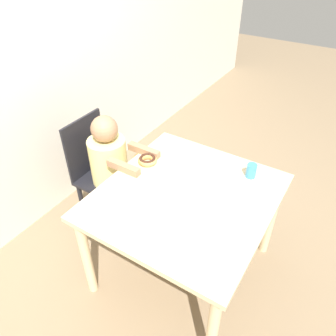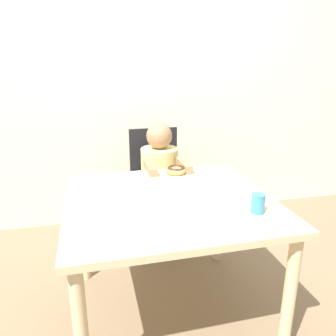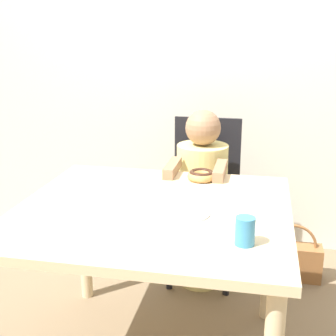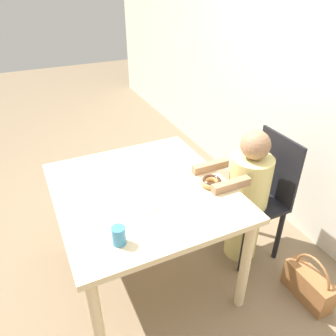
# 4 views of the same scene
# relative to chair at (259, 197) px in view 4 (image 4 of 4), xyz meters

# --- Properties ---
(ground_plane) EXTENTS (12.00, 12.00, 0.00)m
(ground_plane) POSITION_rel_chair_xyz_m (-0.10, -0.82, -0.47)
(ground_plane) COLOR #7A664C
(wall_back) EXTENTS (8.00, 0.05, 2.50)m
(wall_back) POSITION_rel_chair_xyz_m (-0.10, 0.50, 0.78)
(wall_back) COLOR silver
(wall_back) RESTS_ON ground_plane
(dining_table) EXTENTS (1.07, 1.00, 0.72)m
(dining_table) POSITION_rel_chair_xyz_m (-0.10, -0.82, 0.16)
(dining_table) COLOR beige
(dining_table) RESTS_ON ground_plane
(chair) EXTENTS (0.38, 0.37, 0.91)m
(chair) POSITION_rel_chair_xyz_m (0.00, 0.00, 0.00)
(chair) COLOR black
(chair) RESTS_ON ground_plane
(child_figure) EXTENTS (0.28, 0.50, 0.99)m
(child_figure) POSITION_rel_chair_xyz_m (-0.00, -0.11, 0.02)
(child_figure) COLOR #E0D17F
(child_figure) RESTS_ON ground_plane
(donut) EXTENTS (0.13, 0.13, 0.05)m
(donut) POSITION_rel_chair_xyz_m (0.04, -0.43, 0.27)
(donut) COLOR tan
(donut) RESTS_ON dining_table
(napkin) EXTENTS (0.25, 0.25, 0.00)m
(napkin) POSITION_rel_chair_xyz_m (-0.01, -0.63, 0.25)
(napkin) COLOR white
(napkin) RESTS_ON dining_table
(handbag) EXTENTS (0.33, 0.13, 0.34)m
(handbag) POSITION_rel_chair_xyz_m (0.51, 0.04, -0.36)
(handbag) COLOR brown
(handbag) RESTS_ON ground_plane
(cup) EXTENTS (0.07, 0.07, 0.10)m
(cup) POSITION_rel_chair_xyz_m (0.27, -1.08, 0.30)
(cup) COLOR teal
(cup) RESTS_ON dining_table
(plate) EXTENTS (0.16, 0.16, 0.01)m
(plate) POSITION_rel_chair_xyz_m (0.05, -0.86, 0.25)
(plate) COLOR silver
(plate) RESTS_ON dining_table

